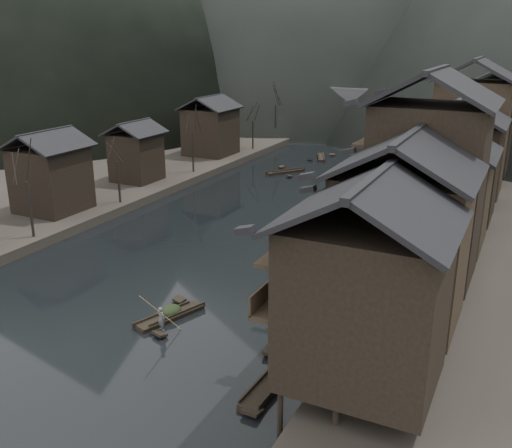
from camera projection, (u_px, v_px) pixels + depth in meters
The scene contains 12 objects.
water at pixel (162, 293), 42.47m from camera, with size 300.00×300.00×0.00m, color black.
left_bank at pixel (126, 150), 90.94m from camera, with size 40.00×200.00×1.20m, color #2D2823.
stilt_houses at pixel (455, 151), 48.82m from camera, with size 9.00×67.60×16.60m.
left_houses at pixel (115, 148), 66.34m from camera, with size 8.10×53.20×8.73m.
bare_trees at pixel (177, 133), 71.27m from camera, with size 3.95×74.50×7.91m.
moored_sampans at pixel (381, 242), 52.30m from camera, with size 2.84×55.87×0.47m.
midriver_boats at pixel (303, 164), 83.28m from camera, with size 4.78×16.91×0.45m.
stone_bridge at pixel (394, 111), 102.05m from camera, with size 40.00×6.00×9.00m.
hero_sampan at pixel (170, 316), 38.69m from camera, with size 2.74×5.58×0.44m.
cargo_heap at pixel (171, 306), 38.73m from camera, with size 1.23×1.61×0.74m, color black.
boatman at pixel (161, 315), 36.51m from camera, with size 0.60×0.39×1.64m, color slate.
bamboo_pole at pixel (162, 280), 35.63m from camera, with size 0.06×0.06×4.44m, color #8C7A51.
Camera 1 is at (23.31, -31.54, 18.47)m, focal length 40.00 mm.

